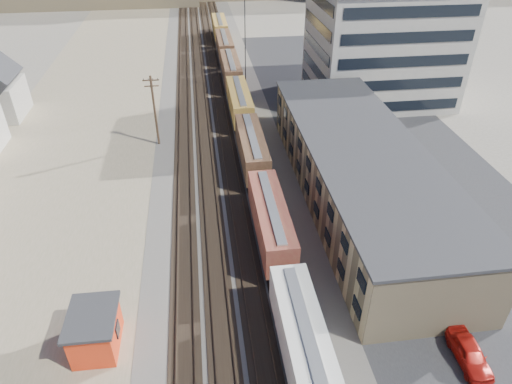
{
  "coord_description": "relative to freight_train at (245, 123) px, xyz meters",
  "views": [
    {
      "loc": [
        -2.49,
        -17.04,
        30.41
      ],
      "look_at": [
        2.95,
        23.53,
        3.0
      ],
      "focal_mm": 32.0,
      "sensor_mm": 36.0,
      "label": 1
    }
  ],
  "objects": [
    {
      "name": "parked_car_red",
      "position": [
        12.79,
        -38.87,
        -1.96
      ],
      "size": [
        2.16,
        4.99,
        1.68
      ],
      "primitive_type": "imported",
      "rotation": [
        0.0,
        0.0,
        -0.04
      ],
      "color": "#A8160F",
      "rests_on": "ground"
    },
    {
      "name": "dirt_yard",
      "position": [
        -23.8,
        -1.47,
        -2.78
      ],
      "size": [
        24.0,
        180.0,
        0.03
      ],
      "primitive_type": "cube",
      "color": "#7A7254",
      "rests_on": "ground"
    },
    {
      "name": "parked_car_silver",
      "position": [
        22.02,
        -28.59,
        -1.97
      ],
      "size": [
        5.91,
        3.04,
        1.64
      ],
      "primitive_type": "imported",
      "rotation": [
        0.0,
        0.0,
        1.71
      ],
      "color": "#B4B8BD",
      "rests_on": "ground"
    },
    {
      "name": "asphalt_lot",
      "position": [
        18.2,
        -6.47,
        -2.77
      ],
      "size": [
        26.0,
        120.0,
        0.04
      ],
      "primitive_type": "cube",
      "color": "#232326",
      "rests_on": "ground"
    },
    {
      "name": "warehouse",
      "position": [
        11.18,
        -16.47,
        0.86
      ],
      "size": [
        12.4,
        40.4,
        7.25
      ],
      "color": "tan",
      "rests_on": "ground"
    },
    {
      "name": "ballast_bed",
      "position": [
        -3.8,
        8.53,
        -2.76
      ],
      "size": [
        18.0,
        200.0,
        0.06
      ],
      "primitive_type": "cube",
      "color": "#4C4742",
      "rests_on": "ground"
    },
    {
      "name": "utility_pole_north",
      "position": [
        -12.3,
        0.53,
        2.5
      ],
      "size": [
        2.2,
        0.32,
        10.0
      ],
      "color": "#382619",
      "rests_on": "ground"
    },
    {
      "name": "radio_mast",
      "position": [
        2.2,
        18.53,
        6.33
      ],
      "size": [
        1.2,
        0.16,
        18.0
      ],
      "color": "black",
      "rests_on": "ground"
    },
    {
      "name": "freight_train",
      "position": [
        0.0,
        0.0,
        0.0
      ],
      "size": [
        3.0,
        119.74,
        4.46
      ],
      "color": "black",
      "rests_on": "ground"
    },
    {
      "name": "office_tower",
      "position": [
        24.15,
        13.49,
        6.47
      ],
      "size": [
        22.6,
        18.6,
        18.45
      ],
      "color": "#9E998E",
      "rests_on": "ground"
    },
    {
      "name": "parked_car_blue",
      "position": [
        20.79,
        13.48,
        -1.99
      ],
      "size": [
        4.76,
        6.37,
        1.61
      ],
      "primitive_type": "imported",
      "rotation": [
        0.0,
        0.0,
        0.41
      ],
      "color": "navy",
      "rests_on": "ground"
    },
    {
      "name": "parked_car_far",
      "position": [
        22.09,
        9.12,
        -1.94
      ],
      "size": [
        2.4,
        5.14,
        1.7
      ],
      "primitive_type": "imported",
      "rotation": [
        0.0,
        0.0,
        -0.08
      ],
      "color": "silver",
      "rests_on": "ground"
    },
    {
      "name": "rail_tracks",
      "position": [
        -4.35,
        8.53,
        -2.68
      ],
      "size": [
        11.4,
        200.0,
        0.24
      ],
      "color": "black",
      "rests_on": "ground"
    },
    {
      "name": "maintenance_shed",
      "position": [
        -15.56,
        -33.68,
        -0.98
      ],
      "size": [
        3.83,
        4.91,
        3.55
      ],
      "color": "red",
      "rests_on": "ground"
    }
  ]
}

